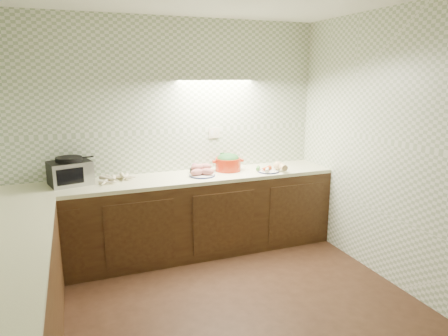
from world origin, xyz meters
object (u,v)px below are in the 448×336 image
object	(u,v)px
toaster_oven	(70,172)
parsnip_pile	(114,179)
onion_bowl	(196,169)
veg_plate	(272,168)
dutch_oven	(228,162)
sweet_potato_plate	(202,171)

from	to	relation	value
toaster_oven	parsnip_pile	size ratio (longest dim) A/B	1.19
onion_bowl	veg_plate	world-z (taller)	veg_plate
parsnip_pile	onion_bowl	size ratio (longest dim) A/B	2.63
onion_bowl	dutch_oven	size ratio (longest dim) A/B	0.40
onion_bowl	toaster_oven	bearing A→B (deg)	-179.46
onion_bowl	dutch_oven	xyz separation A→B (m)	(0.38, -0.03, 0.06)
dutch_oven	veg_plate	distance (m)	0.51
toaster_oven	sweet_potato_plate	xyz separation A→B (m)	(1.35, -0.14, -0.08)
toaster_oven	veg_plate	distance (m)	2.18
sweet_potato_plate	onion_bowl	distance (m)	0.16
sweet_potato_plate	veg_plate	xyz separation A→B (m)	(0.82, -0.10, -0.01)
toaster_oven	sweet_potato_plate	distance (m)	1.36
toaster_oven	dutch_oven	size ratio (longest dim) A/B	1.25
parsnip_pile	onion_bowl	bearing A→B (deg)	4.52
sweet_potato_plate	onion_bowl	world-z (taller)	sweet_potato_plate
toaster_oven	veg_plate	xyz separation A→B (m)	(2.17, -0.24, -0.09)
toaster_oven	onion_bowl	xyz separation A→B (m)	(1.33, 0.01, -0.09)
parsnip_pile	veg_plate	xyz separation A→B (m)	(1.74, -0.18, 0.01)
veg_plate	onion_bowl	bearing A→B (deg)	163.00
dutch_oven	veg_plate	xyz separation A→B (m)	(0.46, -0.23, -0.06)
parsnip_pile	dutch_oven	distance (m)	1.29
sweet_potato_plate	onion_bowl	bearing A→B (deg)	96.74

